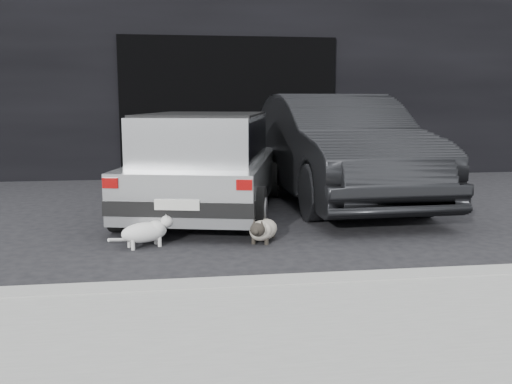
{
  "coord_description": "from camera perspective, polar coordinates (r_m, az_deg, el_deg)",
  "views": [
    {
      "loc": [
        -0.04,
        -6.66,
        1.46
      ],
      "look_at": [
        0.81,
        -0.77,
        0.49
      ],
      "focal_mm": 40.0,
      "sensor_mm": 36.0,
      "label": 1
    }
  ],
  "objects": [
    {
      "name": "cat_siamese",
      "position": [
        5.9,
        0.65,
        -3.8
      ],
      "size": [
        0.45,
        0.77,
        0.28
      ],
      "rotation": [
        0.0,
        0.0,
        2.77
      ],
      "color": "beige",
      "rests_on": "ground"
    },
    {
      "name": "building_facade",
      "position": [
        12.75,
        -3.64,
        13.9
      ],
      "size": [
        34.0,
        4.0,
        5.0
      ],
      "primitive_type": "cube",
      "color": "black",
      "rests_on": "ground"
    },
    {
      "name": "cat_white",
      "position": [
        5.81,
        -10.81,
        -3.87
      ],
      "size": [
        0.64,
        0.39,
        0.32
      ],
      "rotation": [
        0.0,
        0.0,
        -1.2
      ],
      "color": "white",
      "rests_on": "ground"
    },
    {
      "name": "second_car",
      "position": [
        8.31,
        8.03,
        4.4
      ],
      "size": [
        1.75,
        4.71,
        1.54
      ],
      "primitive_type": "imported",
      "rotation": [
        0.0,
        0.0,
        0.03
      ],
      "color": "black",
      "rests_on": "ground"
    },
    {
      "name": "silver_hatchback",
      "position": [
        7.35,
        -5.0,
        3.31
      ],
      "size": [
        2.36,
        3.76,
        1.29
      ],
      "rotation": [
        0.0,
        0.0,
        -0.24
      ],
      "color": "#AEB0B3",
      "rests_on": "ground"
    },
    {
      "name": "garage_opening",
      "position": [
        10.71,
        -2.69,
        8.38
      ],
      "size": [
        4.0,
        0.1,
        2.6
      ],
      "primitive_type": "cube",
      "color": "black",
      "rests_on": "ground"
    },
    {
      "name": "curb",
      "position": [
        4.42,
        5.91,
        -9.23
      ],
      "size": [
        18.0,
        0.25,
        0.12
      ],
      "primitive_type": "cube",
      "color": "gray",
      "rests_on": "ground"
    },
    {
      "name": "ground",
      "position": [
        6.82,
        -7.71,
        -3.19
      ],
      "size": [
        80.0,
        80.0,
        0.0
      ],
      "primitive_type": "plane",
      "color": "black",
      "rests_on": "ground"
    },
    {
      "name": "sidewalk",
      "position": [
        3.36,
        11.09,
        -15.65
      ],
      "size": [
        18.0,
        2.2,
        0.11
      ],
      "primitive_type": "cube",
      "color": "gray",
      "rests_on": "ground"
    }
  ]
}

